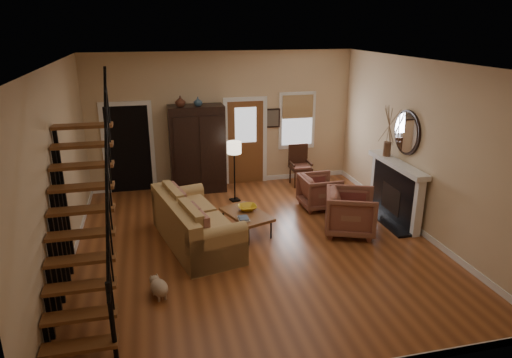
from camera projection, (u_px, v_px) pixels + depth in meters
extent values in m
plane|color=brown|center=(256.00, 244.00, 8.52)|extent=(7.00, 7.00, 0.00)
plane|color=white|center=(256.00, 63.00, 7.44)|extent=(7.00, 7.00, 0.00)
cube|color=#D8B78A|center=(223.00, 120.00, 11.20)|extent=(6.50, 0.04, 3.30)
cube|color=#D8B78A|center=(58.00, 173.00, 7.28)|extent=(0.04, 7.00, 3.30)
cube|color=#D8B78A|center=(421.00, 149.00, 8.68)|extent=(0.04, 7.00, 3.30)
cube|color=black|center=(129.00, 148.00, 11.04)|extent=(1.00, 0.36, 2.10)
cube|color=brown|center=(245.00, 143.00, 11.50)|extent=(0.90, 0.06, 2.10)
cube|color=silver|center=(297.00, 121.00, 11.62)|extent=(0.96, 0.06, 1.46)
cube|color=black|center=(397.00, 193.00, 9.47)|extent=(0.24, 1.60, 1.15)
cube|color=white|center=(397.00, 164.00, 9.25)|extent=(0.30, 1.95, 0.10)
cylinder|color=silver|center=(406.00, 133.00, 9.07)|extent=(0.05, 0.90, 0.90)
imported|color=#4C2619|center=(180.00, 101.00, 10.37)|extent=(0.24, 0.24, 0.25)
imported|color=#334C60|center=(198.00, 101.00, 10.47)|extent=(0.20, 0.20, 0.21)
imported|color=#C49217|center=(247.00, 208.00, 8.99)|extent=(0.37, 0.37, 0.09)
imported|color=maroon|center=(351.00, 212.00, 8.86)|extent=(1.23, 1.21, 0.87)
imported|color=maroon|center=(320.00, 192.00, 10.10)|extent=(0.84, 0.82, 0.75)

